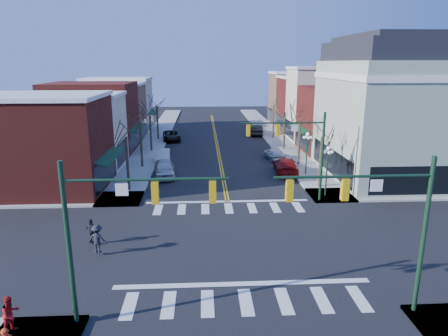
{
  "coord_description": "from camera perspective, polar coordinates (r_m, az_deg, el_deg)",
  "views": [
    {
      "loc": [
        -1.9,
        -22.53,
        10.83
      ],
      "look_at": [
        -0.28,
        7.8,
        2.8
      ],
      "focal_mm": 32.0,
      "sensor_mm": 36.0,
      "label": 1
    }
  ],
  "objects": [
    {
      "name": "bldg_left_stucco_a",
      "position": [
        44.74,
        -20.79,
        4.74
      ],
      "size": [
        10.0,
        7.0,
        7.5
      ],
      "primitive_type": "cube",
      "color": "beige",
      "rests_on": "ground"
    },
    {
      "name": "pedestrian_dark_a",
      "position": [
        25.9,
        -18.45,
        -8.51
      ],
      "size": [
        0.95,
        0.82,
        1.54
      ],
      "primitive_type": "imported",
      "rotation": [
        0.0,
        0.0,
        -0.61
      ],
      "color": "black",
      "rests_on": "sidewalk_left"
    },
    {
      "name": "bldg_left_stucco_b",
      "position": [
        67.75,
        -14.8,
        8.63
      ],
      "size": [
        10.0,
        8.0,
        8.2
      ],
      "primitive_type": "cube",
      "color": "beige",
      "rests_on": "ground"
    },
    {
      "name": "car_left_far",
      "position": [
        57.79,
        -7.5,
        4.61
      ],
      "size": [
        2.97,
        5.42,
        1.44
      ],
      "primitive_type": "imported",
      "rotation": [
        0.0,
        0.0,
        0.11
      ],
      "color": "black",
      "rests_on": "ground"
    },
    {
      "name": "bldg_right_tan",
      "position": [
        73.89,
        10.72,
        9.64
      ],
      "size": [
        10.0,
        8.0,
        9.0
      ],
      "primitive_type": "cube",
      "color": "#946D52",
      "rests_on": "ground"
    },
    {
      "name": "sidewalk_left",
      "position": [
        44.4,
        -11.84,
        0.47
      ],
      "size": [
        3.5,
        70.0,
        0.15
      ],
      "primitive_type": "cube",
      "color": "#9E9B93",
      "rests_on": "ground"
    },
    {
      "name": "traffic_mast_near_left",
      "position": [
        16.73,
        -15.54,
        -7.24
      ],
      "size": [
        6.6,
        0.28,
        7.2
      ],
      "color": "#14331E",
      "rests_on": "ground"
    },
    {
      "name": "tree_right_a",
      "position": [
        36.1,
        13.61,
        0.73
      ],
      "size": [
        0.24,
        0.24,
        4.62
      ],
      "primitive_type": "cylinder",
      "color": "#382B21",
      "rests_on": "ground"
    },
    {
      "name": "traffic_mast_far_right",
      "position": [
        31.45,
        10.72,
        3.32
      ],
      "size": [
        6.6,
        0.28,
        7.2
      ],
      "color": "#14331E",
      "rests_on": "ground"
    },
    {
      "name": "tree_right_c",
      "position": [
        51.29,
        8.6,
        5.2
      ],
      "size": [
        0.24,
        0.24,
        4.83
      ],
      "primitive_type": "cylinder",
      "color": "#382B21",
      "rests_on": "ground"
    },
    {
      "name": "pedestrian_red_b",
      "position": [
        19.29,
        -28.18,
        -17.94
      ],
      "size": [
        0.9,
        0.97,
        1.6
      ],
      "primitive_type": "imported",
      "rotation": [
        0.0,
        0.0,
        1.08
      ],
      "color": "#AF1215",
      "rests_on": "sidewalk_left"
    },
    {
      "name": "victorian_corner",
      "position": [
        41.56,
        23.47,
        7.84
      ],
      "size": [
        12.25,
        14.25,
        13.3
      ],
      "color": "#9BAA93",
      "rests_on": "ground"
    },
    {
      "name": "tree_right_b",
      "position": [
        43.58,
        10.69,
        3.65
      ],
      "size": [
        0.24,
        0.24,
        5.18
      ],
      "primitive_type": "cylinder",
      "color": "#382B21",
      "rests_on": "ground"
    },
    {
      "name": "lamppost_midblock",
      "position": [
        39.66,
        11.78,
        3.05
      ],
      "size": [
        0.36,
        0.36,
        4.33
      ],
      "color": "#14331E",
      "rests_on": "ground"
    },
    {
      "name": "tree_right_d",
      "position": [
        59.04,
        7.06,
        6.57
      ],
      "size": [
        0.24,
        0.24,
        4.97
      ],
      "primitive_type": "cylinder",
      "color": "#382B21",
      "rests_on": "ground"
    },
    {
      "name": "ground",
      "position": [
        25.08,
        1.62,
        -10.79
      ],
      "size": [
        160.0,
        160.0,
        0.0
      ],
      "primitive_type": "plane",
      "color": "black",
      "rests_on": "ground"
    },
    {
      "name": "traffic_mast_near_right",
      "position": [
        17.95,
        21.82,
        -6.26
      ],
      "size": [
        6.6,
        0.28,
        7.2
      ],
      "color": "#14331E",
      "rests_on": "ground"
    },
    {
      "name": "bldg_right_brick_a",
      "position": [
        51.78,
        16.72,
        6.61
      ],
      "size": [
        10.0,
        8.5,
        8.0
      ],
      "primitive_type": "cube",
      "color": "maroon",
      "rests_on": "ground"
    },
    {
      "name": "tree_left_a",
      "position": [
        35.19,
        -13.61,
        0.49
      ],
      "size": [
        0.24,
        0.24,
        4.76
      ],
      "primitive_type": "cylinder",
      "color": "#382B21",
      "rests_on": "ground"
    },
    {
      "name": "pedestrian_dark_b",
      "position": [
        24.45,
        -17.64,
        -9.62
      ],
      "size": [
        1.22,
        0.86,
        1.72
      ],
      "primitive_type": "imported",
      "rotation": [
        0.0,
        0.0,
        2.93
      ],
      "color": "black",
      "rests_on": "sidewalk_left"
    },
    {
      "name": "bldg_right_stucco",
      "position": [
        58.96,
        14.29,
        8.69
      ],
      "size": [
        10.0,
        7.0,
        10.0
      ],
      "primitive_type": "cube",
      "color": "beige",
      "rests_on": "ground"
    },
    {
      "name": "car_left_near",
      "position": [
        39.39,
        -8.52,
        -0.07
      ],
      "size": [
        2.46,
        5.04,
        1.66
      ],
      "primitive_type": "imported",
      "rotation": [
        0.0,
        0.0,
        0.11
      ],
      "color": "#B0B0B5",
      "rests_on": "ground"
    },
    {
      "name": "car_right_far",
      "position": [
        61.92,
        4.56,
        5.46
      ],
      "size": [
        1.87,
        5.0,
        1.63
      ],
      "primitive_type": "imported",
      "rotation": [
        0.0,
        0.0,
        3.11
      ],
      "color": "black",
      "rests_on": "ground"
    },
    {
      "name": "bldg_right_brick_b",
      "position": [
        66.2,
        12.34,
        8.77
      ],
      "size": [
        10.0,
        8.0,
        8.5
      ],
      "primitive_type": "cube",
      "color": "maroon",
      "rests_on": "ground"
    },
    {
      "name": "car_right_near",
      "position": [
        40.69,
        8.81,
        0.33
      ],
      "size": [
        2.67,
        5.53,
        1.55
      ],
      "primitive_type": "imported",
      "rotation": [
        0.0,
        0.0,
        3.05
      ],
      "color": "maroon",
      "rests_on": "ground"
    },
    {
      "name": "tree_left_d",
      "position": [
        58.5,
        -9.47,
        6.37
      ],
      "size": [
        0.24,
        0.24,
        4.9
      ],
      "primitive_type": "cylinder",
      "color": "#382B21",
      "rests_on": "ground"
    },
    {
      "name": "car_left_mid",
      "position": [
        44.66,
        -8.77,
        1.6
      ],
      "size": [
        2.0,
        4.73,
        1.52
      ],
      "primitive_type": "imported",
      "rotation": [
        0.0,
        0.0,
        0.09
      ],
      "color": "silver",
      "rests_on": "ground"
    },
    {
      "name": "lamppost_corner",
      "position": [
        33.57,
        14.54,
        0.77
      ],
      "size": [
        0.36,
        0.36,
        4.33
      ],
      "color": "#14331E",
      "rests_on": "ground"
    },
    {
      "name": "sidewalk_right",
      "position": [
        45.15,
        10.68,
        0.77
      ],
      "size": [
        3.5,
        70.0,
        0.15
      ],
      "primitive_type": "cube",
      "color": "#9E9B93",
      "rests_on": "ground"
    },
    {
      "name": "bldg_left_brick_b",
      "position": [
        52.26,
        -18.25,
        6.84
      ],
      "size": [
        10.0,
        9.0,
        8.5
      ],
      "primitive_type": "cube",
      "color": "maroon",
      "rests_on": "ground"
    },
    {
      "name": "car_right_mid",
      "position": [
        46.25,
        7.24,
        2.05
      ],
      "size": [
        2.2,
        4.37,
        1.43
      ],
      "primitive_type": "imported",
      "rotation": [
        0.0,
        0.0,
        3.27
      ],
      "color": "silver",
      "rests_on": "ground"
    },
    {
      "name": "tree_left_b",
      "position": [
        42.85,
        -11.74,
        3.32
      ],
      "size": [
        0.24,
        0.24,
        5.04
      ],
      "primitive_type": "cylinder",
      "color": "#382B21",
      "rests_on": "ground"
    },
    {
      "name": "bldg_left_tan",
      "position": [
        60.25,
        -16.23,
        7.62
      ],
      "size": [
        10.0,
        7.5,
        7.8
      ],
      "primitive_type": "cube",
      "color": "#946D52",
      "rests_on": "ground"
    },
    {
      "name": "tree_left_c",
      "position": [
        50.69,
        -10.42,
        4.85
      ],
      "size": [
        0.24,
        0.24,
        4.55
      ],
      "primitive_type": "cylinder",
      "color": "#382B21",
      "rests_on": "ground"
    },
    {
      "name": "bldg_left_brick_a",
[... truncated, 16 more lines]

